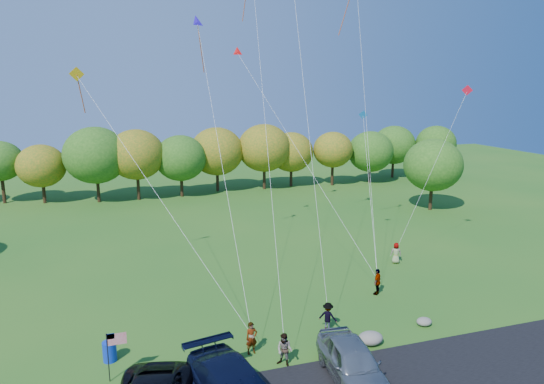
{
  "coord_description": "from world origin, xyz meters",
  "views": [
    {
      "loc": [
        -6.93,
        -19.94,
        12.72
      ],
      "look_at": [
        1.39,
        6.0,
        6.75
      ],
      "focal_mm": 32.0,
      "sensor_mm": 36.0,
      "label": 1
    }
  ],
  "objects_px": {
    "trash_barrel": "(110,351)",
    "flyer_d": "(377,282)",
    "minivan_silver": "(353,363)",
    "flyer_c": "(328,316)",
    "flyer_e": "(396,253)",
    "flyer_b": "(284,350)",
    "flyer_a": "(252,338)"
  },
  "relations": [
    {
      "from": "flyer_e",
      "to": "flyer_d",
      "type": "bearing_deg",
      "value": 71.19
    },
    {
      "from": "minivan_silver",
      "to": "flyer_c",
      "type": "height_order",
      "value": "minivan_silver"
    },
    {
      "from": "minivan_silver",
      "to": "flyer_c",
      "type": "bearing_deg",
      "value": 84.43
    },
    {
      "from": "flyer_c",
      "to": "flyer_e",
      "type": "bearing_deg",
      "value": -98.54
    },
    {
      "from": "flyer_e",
      "to": "trash_barrel",
      "type": "relative_size",
      "value": 1.61
    },
    {
      "from": "flyer_c",
      "to": "flyer_e",
      "type": "xyz_separation_m",
      "value": [
        8.87,
        7.64,
        0.0
      ]
    },
    {
      "from": "flyer_a",
      "to": "trash_barrel",
      "type": "height_order",
      "value": "flyer_a"
    },
    {
      "from": "flyer_e",
      "to": "trash_barrel",
      "type": "distance_m",
      "value": 21.17
    },
    {
      "from": "flyer_d",
      "to": "minivan_silver",
      "type": "bearing_deg",
      "value": 11.56
    },
    {
      "from": "flyer_a",
      "to": "flyer_c",
      "type": "relative_size",
      "value": 1.05
    },
    {
      "from": "flyer_d",
      "to": "flyer_b",
      "type": "bearing_deg",
      "value": -7.28
    },
    {
      "from": "minivan_silver",
      "to": "flyer_d",
      "type": "distance_m",
      "value": 9.67
    },
    {
      "from": "flyer_c",
      "to": "flyer_d",
      "type": "bearing_deg",
      "value": -105.46
    },
    {
      "from": "flyer_c",
      "to": "flyer_a",
      "type": "bearing_deg",
      "value": 53.3
    },
    {
      "from": "trash_barrel",
      "to": "flyer_d",
      "type": "bearing_deg",
      "value": 9.96
    },
    {
      "from": "flyer_a",
      "to": "flyer_d",
      "type": "bearing_deg",
      "value": 17.24
    },
    {
      "from": "flyer_a",
      "to": "trash_barrel",
      "type": "relative_size",
      "value": 1.68
    },
    {
      "from": "minivan_silver",
      "to": "trash_barrel",
      "type": "bearing_deg",
      "value": 158.98
    },
    {
      "from": "flyer_c",
      "to": "flyer_d",
      "type": "xyz_separation_m",
      "value": [
        4.8,
        3.21,
        0.07
      ]
    },
    {
      "from": "flyer_a",
      "to": "flyer_b",
      "type": "bearing_deg",
      "value": -59.09
    },
    {
      "from": "flyer_b",
      "to": "flyer_d",
      "type": "height_order",
      "value": "flyer_d"
    },
    {
      "from": "minivan_silver",
      "to": "flyer_d",
      "type": "height_order",
      "value": "minivan_silver"
    },
    {
      "from": "flyer_a",
      "to": "flyer_b",
      "type": "xyz_separation_m",
      "value": [
        1.17,
        -1.49,
        -0.01
      ]
    },
    {
      "from": "flyer_b",
      "to": "trash_barrel",
      "type": "bearing_deg",
      "value": -156.22
    },
    {
      "from": "flyer_b",
      "to": "flyer_c",
      "type": "relative_size",
      "value": 1.03
    },
    {
      "from": "minivan_silver",
      "to": "flyer_e",
      "type": "xyz_separation_m",
      "value": [
        9.77,
        12.24,
        -0.17
      ]
    },
    {
      "from": "flyer_b",
      "to": "flyer_c",
      "type": "bearing_deg",
      "value": 81.41
    },
    {
      "from": "flyer_c",
      "to": "flyer_d",
      "type": "height_order",
      "value": "flyer_d"
    },
    {
      "from": "flyer_b",
      "to": "trash_barrel",
      "type": "xyz_separation_m",
      "value": [
        -7.73,
        2.92,
        -0.32
      ]
    },
    {
      "from": "flyer_c",
      "to": "flyer_b",
      "type": "bearing_deg",
      "value": 77.7
    },
    {
      "from": "flyer_c",
      "to": "flyer_d",
      "type": "relative_size",
      "value": 0.92
    },
    {
      "from": "flyer_b",
      "to": "flyer_d",
      "type": "bearing_deg",
      "value": 79.57
    }
  ]
}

